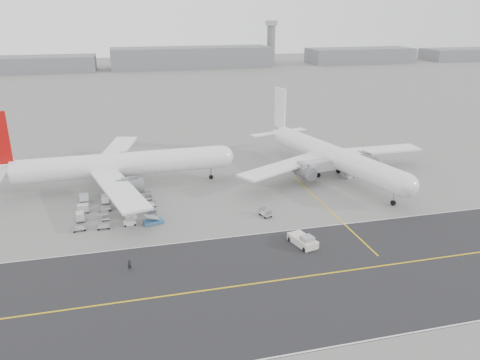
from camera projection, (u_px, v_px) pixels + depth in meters
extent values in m
plane|color=gray|center=(187.00, 236.00, 84.74)|extent=(700.00, 700.00, 0.00)
cube|color=#262628|center=(237.00, 286.00, 69.48)|extent=(220.00, 32.00, 0.02)
cube|color=gold|center=(237.00, 286.00, 69.47)|extent=(220.00, 0.30, 0.01)
cube|color=silver|center=(216.00, 239.00, 83.87)|extent=(220.00, 0.25, 0.01)
cube|color=silver|center=(269.00, 358.00, 55.08)|extent=(220.00, 0.25, 0.01)
cube|color=gold|center=(329.00, 209.00, 96.14)|extent=(0.30, 40.00, 0.01)
cylinder|color=slate|center=(271.00, 45.00, 344.21)|extent=(6.00, 6.00, 28.00)
cube|color=#98999E|center=(271.00, 23.00, 338.89)|extent=(7.00, 7.00, 3.50)
cylinder|color=white|center=(122.00, 164.00, 106.58)|extent=(46.90, 6.08, 5.37)
sphere|color=white|center=(222.00, 156.00, 112.26)|extent=(5.26, 5.26, 5.26)
cone|color=white|center=(5.00, 172.00, 100.48)|extent=(9.21, 4.97, 4.83)
cube|color=white|center=(5.00, 165.00, 104.51)|extent=(2.70, 8.60, 0.25)
cube|color=white|center=(119.00, 189.00, 93.71)|extent=(12.12, 26.30, 0.45)
cube|color=white|center=(116.00, 150.00, 119.35)|extent=(11.39, 26.32, 0.45)
cylinder|color=slate|center=(130.00, 187.00, 98.74)|extent=(5.76, 3.41, 3.33)
cylinder|color=slate|center=(127.00, 160.00, 116.35)|extent=(5.76, 3.41, 3.33)
cylinder|color=black|center=(211.00, 177.00, 113.28)|extent=(1.02, 0.52, 1.01)
cylinder|color=black|center=(117.00, 190.00, 104.95)|extent=(1.02, 0.52, 1.01)
cylinder|color=black|center=(116.00, 181.00, 110.80)|extent=(1.02, 0.52, 1.01)
cylinder|color=gray|center=(211.00, 171.00, 112.79)|extent=(0.36, 0.36, 2.82)
cylinder|color=white|center=(334.00, 156.00, 112.81)|extent=(16.18, 45.15, 5.19)
sphere|color=white|center=(406.00, 186.00, 94.10)|extent=(5.09, 5.09, 5.09)
cone|color=white|center=(280.00, 133.00, 132.29)|extent=(6.70, 9.71, 4.67)
cube|color=white|center=(280.00, 108.00, 130.29)|extent=(1.71, 4.94, 11.04)
cube|color=white|center=(265.00, 134.00, 130.90)|extent=(8.64, 4.45, 0.25)
cube|color=white|center=(292.00, 130.00, 134.97)|extent=(8.64, 4.45, 0.25)
cube|color=white|center=(284.00, 166.00, 107.85)|extent=(24.49, 16.62, 0.45)
cube|color=white|center=(373.00, 150.00, 120.03)|extent=(24.87, 5.63, 0.45)
cylinder|color=slate|center=(305.00, 171.00, 108.38)|extent=(4.48, 6.14, 3.22)
cylinder|color=slate|center=(366.00, 160.00, 116.75)|extent=(4.48, 6.14, 3.22)
cylinder|color=black|center=(393.00, 203.00, 98.01)|extent=(0.76, 1.21, 1.12)
cylinder|color=black|center=(318.00, 175.00, 114.42)|extent=(0.76, 1.21, 1.12)
cylinder|color=black|center=(338.00, 171.00, 117.20)|extent=(0.76, 1.21, 1.12)
cylinder|color=gray|center=(394.00, 197.00, 97.54)|extent=(0.36, 0.36, 2.72)
cube|color=beige|center=(303.00, 241.00, 81.46)|extent=(4.11, 6.17, 1.28)
cube|color=#98999E|center=(307.00, 239.00, 80.08)|extent=(2.41, 2.28, 0.82)
cylinder|color=gray|center=(291.00, 235.00, 84.41)|extent=(0.76, 2.33, 0.15)
cylinder|color=black|center=(305.00, 249.00, 79.24)|extent=(0.56, 0.89, 0.82)
cylinder|color=black|center=(316.00, 246.00, 80.33)|extent=(0.56, 0.89, 0.82)
cylinder|color=black|center=(290.00, 239.00, 82.84)|extent=(0.56, 0.89, 0.82)
cylinder|color=black|center=(301.00, 236.00, 83.92)|extent=(0.56, 0.89, 0.82)
cylinder|color=gray|center=(348.00, 170.00, 113.89)|extent=(1.49, 1.49, 3.72)
cube|color=#98999E|center=(347.00, 176.00, 114.41)|extent=(2.85, 2.85, 0.65)
cube|color=#ABABB0|center=(326.00, 164.00, 110.43)|extent=(14.19, 5.30, 2.42)
cube|color=#98999E|center=(302.00, 168.00, 107.73)|extent=(1.68, 3.14, 2.79)
cylinder|color=black|center=(348.00, 174.00, 115.71)|extent=(0.38, 0.60, 0.56)
imported|color=black|center=(130.00, 265.00, 73.45)|extent=(0.74, 0.54, 1.86)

